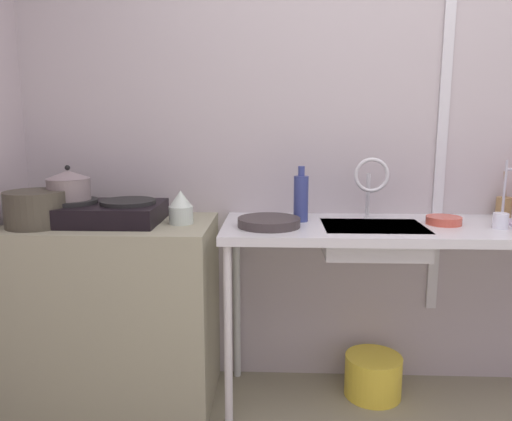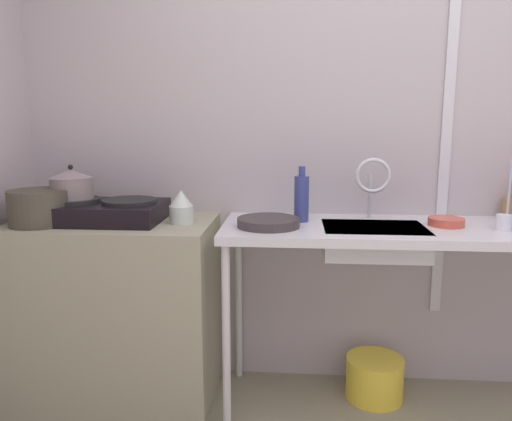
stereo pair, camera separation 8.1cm
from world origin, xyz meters
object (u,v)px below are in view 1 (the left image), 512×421
(percolator, at_px, (181,208))
(faucet, at_px, (371,178))
(pot_beside_stove, at_px, (36,209))
(bottle_by_sink, at_px, (301,198))
(bucket_on_floor, at_px, (373,376))
(stove, at_px, (99,212))
(frying_pan, at_px, (269,222))
(sink_basin, at_px, (373,239))
(pot_on_left_burner, at_px, (69,185))
(cup_by_rack, at_px, (501,221))
(small_bowl_on_drainboard, at_px, (444,220))
(utensil_jar, at_px, (504,206))

(percolator, relative_size, faucet, 0.51)
(pot_beside_stove, relative_size, faucet, 0.90)
(bottle_by_sink, relative_size, bucket_on_floor, 0.93)
(stove, height_order, bucket_on_floor, stove)
(frying_pan, xyz_separation_m, bottle_by_sink, (0.15, 0.13, 0.09))
(percolator, xyz_separation_m, sink_basin, (0.88, -0.01, -0.14))
(pot_on_left_burner, xyz_separation_m, bucket_on_floor, (1.45, 0.07, -0.96))
(percolator, xyz_separation_m, frying_pan, (0.40, -0.05, -0.05))
(stove, height_order, sink_basin, stove)
(frying_pan, xyz_separation_m, cup_by_rack, (1.02, 0.00, 0.01))
(pot_beside_stove, xyz_separation_m, small_bowl_on_drainboard, (1.84, 0.12, -0.06))
(sink_basin, distance_m, utensil_jar, 0.73)
(frying_pan, relative_size, bottle_by_sink, 1.08)
(pot_on_left_burner, relative_size, small_bowl_on_drainboard, 1.24)
(pot_beside_stove, bearing_deg, stove, 21.33)
(stove, distance_m, frying_pan, 0.79)
(cup_by_rack, relative_size, utensil_jar, 0.31)
(percolator, xyz_separation_m, faucet, (0.88, 0.12, 0.13))
(faucet, distance_m, utensil_jar, 0.70)
(bucket_on_floor, bearing_deg, stove, -176.75)
(pot_on_left_burner, xyz_separation_m, sink_basin, (1.40, -0.02, -0.24))
(cup_by_rack, height_order, utensil_jar, utensil_jar)
(utensil_jar, relative_size, bucket_on_floor, 0.80)
(bucket_on_floor, bearing_deg, percolator, -174.57)
(utensil_jar, bearing_deg, pot_beside_stove, -171.77)
(bottle_by_sink, bearing_deg, stove, -175.93)
(frying_pan, bearing_deg, stove, 175.59)
(percolator, height_order, frying_pan, percolator)
(pot_on_left_burner, bearing_deg, percolator, -1.49)
(pot_beside_stove, height_order, frying_pan, pot_beside_stove)
(bucket_on_floor, bearing_deg, pot_beside_stove, -173.72)
(cup_by_rack, relative_size, small_bowl_on_drainboard, 0.43)
(stove, relative_size, utensil_jar, 2.56)
(pot_beside_stove, height_order, bottle_by_sink, bottle_by_sink)
(pot_beside_stove, distance_m, bucket_on_floor, 1.79)
(sink_basin, distance_m, small_bowl_on_drainboard, 0.34)
(stove, bearing_deg, bucket_on_floor, 3.25)
(pot_on_left_burner, distance_m, sink_basin, 1.42)
(bottle_by_sink, bearing_deg, pot_beside_stove, -172.13)
(stove, xyz_separation_m, frying_pan, (0.79, -0.06, -0.03))
(pot_beside_stove, relative_size, bucket_on_floor, 0.96)
(pot_on_left_burner, bearing_deg, sink_basin, -1.02)
(bucket_on_floor, bearing_deg, bottle_by_sink, -178.82)
(small_bowl_on_drainboard, xyz_separation_m, bucket_on_floor, (-0.28, 0.05, -0.80))
(utensil_jar, bearing_deg, bottle_by_sink, -171.34)
(pot_on_left_burner, distance_m, bucket_on_floor, 1.74)
(pot_beside_stove, xyz_separation_m, sink_basin, (1.51, 0.07, -0.14))
(pot_on_left_burner, height_order, cup_by_rack, pot_on_left_burner)
(pot_beside_stove, relative_size, sink_basin, 0.60)
(pot_beside_stove, bearing_deg, cup_by_rack, 1.04)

